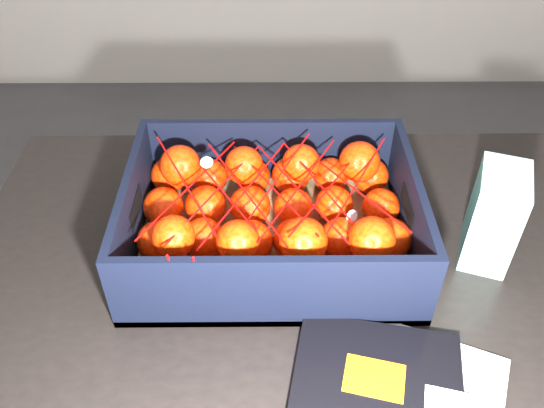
{
  "coord_description": "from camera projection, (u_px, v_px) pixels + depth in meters",
  "views": [
    {
      "loc": [
        0.23,
        -0.79,
        1.39
      ],
      "look_at": [
        0.23,
        -0.18,
        0.86
      ],
      "focal_mm": 37.08,
      "sensor_mm": 36.0,
      "label": 1
    }
  ],
  "objects": [
    {
      "name": "mesh_net",
      "position": [
        267.0,
        193.0,
        0.83
      ],
      "size": [
        0.37,
        0.29,
        0.09
      ],
      "color": "#C20807",
      "rests_on": "clementine_heap"
    },
    {
      "name": "produce_crate",
      "position": [
        272.0,
        225.0,
        0.88
      ],
      "size": [
        0.44,
        0.33,
        0.13
      ],
      "color": "olive",
      "rests_on": "table"
    },
    {
      "name": "clementine_heap",
      "position": [
        271.0,
        219.0,
        0.87
      ],
      "size": [
        0.42,
        0.31,
        0.12
      ],
      "color": "#F12805",
      "rests_on": "produce_crate"
    },
    {
      "name": "ground",
      "position": [
        185.0,
        402.0,
        1.51
      ],
      "size": [
        3.5,
        3.5,
        0.0
      ],
      "primitive_type": "plane",
      "color": "#37373A",
      "rests_on": "ground"
    },
    {
      "name": "retail_carton",
      "position": [
        494.0,
        216.0,
        0.84
      ],
      "size": [
        0.1,
        0.12,
        0.15
      ],
      "primitive_type": "cube",
      "rotation": [
        0.0,
        0.0,
        -0.34
      ],
      "color": "white",
      "rests_on": "table"
    },
    {
      "name": "table",
      "position": [
        342.0,
        324.0,
        0.91
      ],
      "size": [
        1.2,
        0.8,
        0.75
      ],
      "color": "black",
      "rests_on": "ground"
    }
  ]
}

